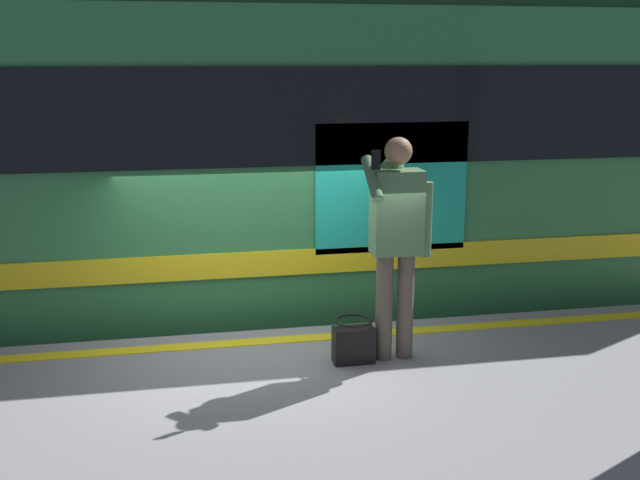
% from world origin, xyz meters
% --- Properties ---
extents(ground_plane, '(23.57, 23.57, 0.00)m').
position_xyz_m(ground_plane, '(0.00, 0.00, 0.00)').
color(ground_plane, '#3D3D3F').
extents(safety_line, '(11.84, 0.16, 0.01)m').
position_xyz_m(safety_line, '(0.00, 0.30, 1.09)').
color(safety_line, yellow).
rests_on(safety_line, platform).
extents(track_rail_near, '(15.70, 0.08, 0.16)m').
position_xyz_m(track_rail_near, '(0.00, -1.14, 0.08)').
color(track_rail_near, slate).
rests_on(track_rail_near, ground).
extents(track_rail_far, '(15.70, 0.08, 0.16)m').
position_xyz_m(track_rail_far, '(0.00, -2.57, 0.08)').
color(track_rail_far, slate).
rests_on(track_rail_far, ground).
extents(train_carriage, '(12.69, 3.12, 4.07)m').
position_xyz_m(train_carriage, '(0.89, -1.85, 2.57)').
color(train_carriage, '#2D723F').
rests_on(train_carriage, ground).
extents(passenger, '(0.57, 0.55, 1.84)m').
position_xyz_m(passenger, '(-1.04, 0.85, 2.18)').
color(passenger, brown).
rests_on(passenger, platform).
extents(handbag, '(0.34, 0.31, 0.37)m').
position_xyz_m(handbag, '(-0.68, 0.90, 1.26)').
color(handbag, black).
rests_on(handbag, platform).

